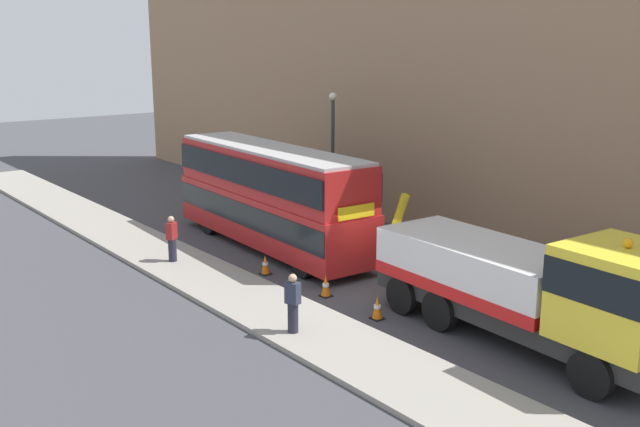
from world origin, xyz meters
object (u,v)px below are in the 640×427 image
object	(u,v)px
traffic_cone_near_bus	(265,265)
recovery_tow_truck	(529,285)
traffic_cone_midway	(326,286)
traffic_cone_near_truck	(377,308)
pedestrian_onlooker	(172,239)
street_lamp	(333,145)
pedestrian_bystander	(293,304)
double_decker_bus	(270,193)

from	to	relation	value
traffic_cone_near_bus	recovery_tow_truck	bearing A→B (deg)	12.32
traffic_cone_midway	traffic_cone_near_truck	xyz separation A→B (m)	(2.49, -0.02, 0.00)
pedestrian_onlooker	recovery_tow_truck	bearing A→B (deg)	-13.66
recovery_tow_truck	traffic_cone_midway	size ratio (longest dim) A/B	14.17
traffic_cone_near_truck	street_lamp	world-z (taller)	street_lamp
pedestrian_onlooker	street_lamp	world-z (taller)	street_lamp
traffic_cone_midway	pedestrian_onlooker	bearing A→B (deg)	-159.24
recovery_tow_truck	traffic_cone_midway	bearing A→B (deg)	-161.23
pedestrian_bystander	traffic_cone_near_truck	bearing A→B (deg)	-26.96
street_lamp	pedestrian_onlooker	bearing A→B (deg)	-79.18
traffic_cone_midway	traffic_cone_near_truck	world-z (taller)	same
traffic_cone_midway	pedestrian_bystander	bearing A→B (deg)	-53.92
traffic_cone_near_truck	street_lamp	distance (m)	12.74
recovery_tow_truck	street_lamp	xyz separation A→B (m)	(-14.31, 4.86, 1.71)
traffic_cone_near_bus	traffic_cone_midway	size ratio (longest dim) A/B	1.00
recovery_tow_truck	pedestrian_onlooker	bearing A→B (deg)	-158.78
traffic_cone_near_bus	street_lamp	size ratio (longest dim) A/B	0.12
pedestrian_bystander	street_lamp	world-z (taller)	street_lamp
traffic_cone_midway	street_lamp	size ratio (longest dim) A/B	0.12
traffic_cone_near_bus	traffic_cone_near_truck	xyz separation A→B (m)	(5.61, 0.24, 0.00)
pedestrian_bystander	street_lamp	distance (m)	13.94
pedestrian_bystander	traffic_cone_near_bus	bearing A→B (deg)	46.13
pedestrian_onlooker	pedestrian_bystander	size ratio (longest dim) A/B	1.00
pedestrian_bystander	traffic_cone_near_truck	size ratio (longest dim) A/B	2.38
recovery_tow_truck	street_lamp	bearing A→B (deg)	164.19
traffic_cone_near_bus	traffic_cone_near_truck	bearing A→B (deg)	2.43
traffic_cone_near_bus	traffic_cone_near_truck	size ratio (longest dim) A/B	1.00
pedestrian_onlooker	traffic_cone_midway	world-z (taller)	pedestrian_onlooker
recovery_tow_truck	traffic_cone_near_bus	xyz separation A→B (m)	(-9.56, -2.09, -1.42)
traffic_cone_near_truck	traffic_cone_near_bus	bearing A→B (deg)	-177.57
pedestrian_onlooker	traffic_cone_near_truck	world-z (taller)	pedestrian_onlooker
double_decker_bus	street_lamp	size ratio (longest dim) A/B	1.91
pedestrian_onlooker	traffic_cone_near_truck	bearing A→B (deg)	-16.98
pedestrian_onlooker	traffic_cone_near_bus	bearing A→B (deg)	2.39
double_decker_bus	street_lamp	distance (m)	5.39
double_decker_bus	traffic_cone_near_bus	bearing A→B (deg)	-34.87
traffic_cone_midway	double_decker_bus	bearing A→B (deg)	162.41
street_lamp	traffic_cone_near_bus	bearing A→B (deg)	-55.60
double_decker_bus	traffic_cone_near_truck	distance (m)	8.75
double_decker_bus	traffic_cone_near_truck	bearing A→B (deg)	-9.73
double_decker_bus	pedestrian_bystander	size ratio (longest dim) A/B	6.51
recovery_tow_truck	street_lamp	world-z (taller)	street_lamp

